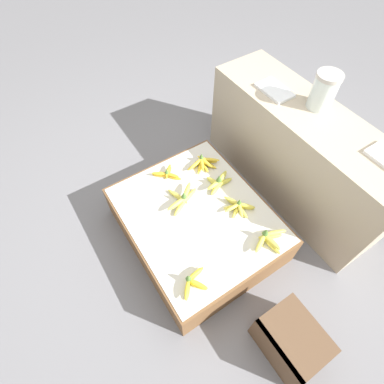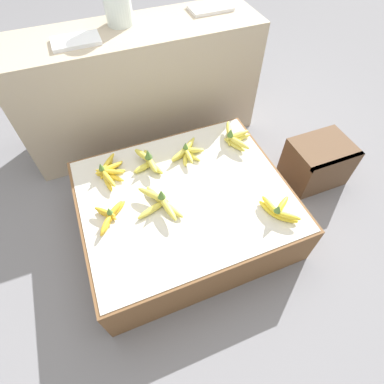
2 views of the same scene
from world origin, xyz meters
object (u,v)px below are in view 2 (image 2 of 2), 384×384
(banana_bunch_back_midright, at_px, (188,152))
(glass_jar, at_px, (117,1))
(banana_bunch_back_right, at_px, (234,137))
(wooden_crate, at_px, (317,162))
(foam_tray_white, at_px, (211,8))
(banana_bunch_middle_midleft, at_px, (160,202))
(banana_bunch_back_midleft, at_px, (148,161))
(banana_bunch_middle_left, at_px, (109,215))
(banana_bunch_back_left, at_px, (109,172))
(banana_bunch_front_right, at_px, (279,210))

(banana_bunch_back_midright, bearing_deg, glass_jar, 101.29)
(banana_bunch_back_midright, xyz_separation_m, banana_bunch_back_right, (0.28, 0.00, 0.01))
(wooden_crate, xyz_separation_m, foam_tray_white, (-0.36, 0.84, 0.59))
(banana_bunch_middle_midleft, distance_m, banana_bunch_back_midleft, 0.27)
(banana_bunch_middle_left, bearing_deg, banana_bunch_back_left, 78.66)
(banana_bunch_middle_midleft, distance_m, banana_bunch_back_left, 0.34)
(foam_tray_white, bearing_deg, wooden_crate, -67.04)
(banana_bunch_back_right, bearing_deg, banana_bunch_front_right, -92.97)
(banana_bunch_back_midright, xyz_separation_m, foam_tray_white, (0.39, 0.64, 0.42))
(banana_bunch_front_right, height_order, banana_bunch_back_right, banana_bunch_back_right)
(banana_bunch_back_midright, distance_m, foam_tray_white, 0.86)
(wooden_crate, bearing_deg, glass_jar, 135.83)
(wooden_crate, distance_m, banana_bunch_back_midleft, 1.00)
(banana_bunch_middle_midleft, bearing_deg, foam_tray_white, 55.04)
(banana_bunch_back_left, bearing_deg, banana_bunch_back_midleft, -4.02)
(glass_jar, bearing_deg, banana_bunch_back_right, -57.68)
(wooden_crate, height_order, banana_bunch_back_right, banana_bunch_back_right)
(banana_bunch_back_left, height_order, banana_bunch_back_midright, banana_bunch_back_left)
(banana_bunch_middle_midleft, height_order, glass_jar, glass_jar)
(banana_bunch_middle_midleft, bearing_deg, wooden_crate, 3.48)
(foam_tray_white, bearing_deg, banana_bunch_middle_left, -134.48)
(banana_bunch_middle_left, bearing_deg, banana_bunch_back_right, 18.17)
(banana_bunch_back_midleft, distance_m, banana_bunch_back_right, 0.49)
(banana_bunch_back_midright, bearing_deg, wooden_crate, -15.33)
(banana_bunch_back_midleft, distance_m, glass_jar, 0.83)
(wooden_crate, height_order, foam_tray_white, foam_tray_white)
(banana_bunch_back_left, bearing_deg, banana_bunch_back_right, -1.19)
(banana_bunch_middle_left, height_order, banana_bunch_back_midleft, banana_bunch_back_midleft)
(banana_bunch_back_left, distance_m, banana_bunch_back_midright, 0.42)
(banana_bunch_middle_midleft, height_order, banana_bunch_back_midright, banana_bunch_middle_midleft)
(banana_bunch_middle_left, xyz_separation_m, banana_bunch_middle_midleft, (0.23, -0.02, 0.01))
(banana_bunch_middle_midleft, distance_m, banana_bunch_back_right, 0.58)
(wooden_crate, xyz_separation_m, banana_bunch_middle_left, (-1.22, -0.04, 0.17))
(banana_bunch_middle_left, height_order, glass_jar, glass_jar)
(banana_bunch_back_left, bearing_deg, banana_bunch_front_right, -37.79)
(banana_bunch_front_right, relative_size, glass_jar, 0.85)
(banana_bunch_back_right, bearing_deg, banana_bunch_back_midright, -179.33)
(banana_bunch_back_right, distance_m, foam_tray_white, 0.76)
(banana_bunch_middle_left, bearing_deg, banana_bunch_front_right, -19.76)
(banana_bunch_middle_left, xyz_separation_m, banana_bunch_back_midright, (0.47, 0.24, -0.00))
(banana_bunch_front_right, xyz_separation_m, glass_jar, (-0.38, 1.15, 0.52))
(wooden_crate, xyz_separation_m, banana_bunch_back_right, (-0.47, 0.21, 0.18))
(banana_bunch_middle_midleft, xyz_separation_m, banana_bunch_back_left, (-0.18, 0.28, -0.01))
(banana_bunch_middle_left, xyz_separation_m, glass_jar, (0.34, 0.89, 0.52))
(wooden_crate, distance_m, banana_bunch_back_left, 1.20)
(banana_bunch_middle_midleft, bearing_deg, banana_bunch_front_right, -25.95)
(banana_bunch_back_midleft, height_order, glass_jar, glass_jar)
(banana_bunch_back_midleft, bearing_deg, glass_jar, 82.15)
(banana_bunch_back_left, xyz_separation_m, banana_bunch_back_midright, (0.42, -0.02, -0.00))
(banana_bunch_back_right, height_order, foam_tray_white, foam_tray_white)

